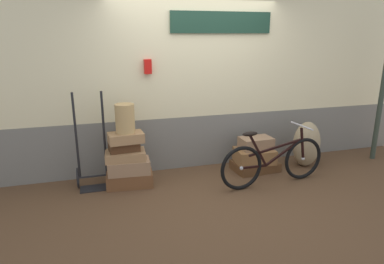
{
  "coord_description": "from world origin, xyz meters",
  "views": [
    {
      "loc": [
        -1.49,
        -4.15,
        2.03
      ],
      "look_at": [
        -0.2,
        0.23,
        0.73
      ],
      "focal_mm": 32.26,
      "sensor_mm": 36.0,
      "label": 1
    }
  ],
  "objects_px": {
    "suitcase_0": "(130,179)",
    "burlap_sack": "(306,144)",
    "bicycle": "(273,162)",
    "suitcase_6": "(254,156)",
    "wicker_basket": "(125,118)",
    "suitcase_3": "(124,146)",
    "suitcase_5": "(255,166)",
    "suitcase_7": "(256,143)",
    "luggage_trolley": "(93,165)",
    "suitcase_2": "(125,155)",
    "suitcase_1": "(129,166)",
    "suitcase_4": "(126,138)"
  },
  "relations": [
    {
      "from": "suitcase_3",
      "to": "suitcase_5",
      "type": "relative_size",
      "value": 0.6
    },
    {
      "from": "suitcase_1",
      "to": "wicker_basket",
      "type": "xyz_separation_m",
      "value": [
        -0.01,
        0.03,
        0.67
      ]
    },
    {
      "from": "suitcase_0",
      "to": "bicycle",
      "type": "relative_size",
      "value": 0.39
    },
    {
      "from": "suitcase_7",
      "to": "wicker_basket",
      "type": "height_order",
      "value": "wicker_basket"
    },
    {
      "from": "suitcase_5",
      "to": "luggage_trolley",
      "type": "height_order",
      "value": "luggage_trolley"
    },
    {
      "from": "suitcase_6",
      "to": "wicker_basket",
      "type": "relative_size",
      "value": 1.49
    },
    {
      "from": "burlap_sack",
      "to": "suitcase_0",
      "type": "bearing_deg",
      "value": 179.3
    },
    {
      "from": "suitcase_0",
      "to": "burlap_sack",
      "type": "height_order",
      "value": "burlap_sack"
    },
    {
      "from": "suitcase_2",
      "to": "suitcase_5",
      "type": "relative_size",
      "value": 0.8
    },
    {
      "from": "suitcase_0",
      "to": "wicker_basket",
      "type": "bearing_deg",
      "value": 163.32
    },
    {
      "from": "luggage_trolley",
      "to": "wicker_basket",
      "type": "bearing_deg",
      "value": -13.13
    },
    {
      "from": "suitcase_6",
      "to": "suitcase_4",
      "type": "bearing_deg",
      "value": -174.59
    },
    {
      "from": "burlap_sack",
      "to": "bicycle",
      "type": "bearing_deg",
      "value": -150.77
    },
    {
      "from": "suitcase_0",
      "to": "luggage_trolley",
      "type": "relative_size",
      "value": 0.47
    },
    {
      "from": "suitcase_1",
      "to": "suitcase_5",
      "type": "relative_size",
      "value": 0.85
    },
    {
      "from": "suitcase_2",
      "to": "suitcase_4",
      "type": "xyz_separation_m",
      "value": [
        0.02,
        -0.01,
        0.25
      ]
    },
    {
      "from": "suitcase_4",
      "to": "suitcase_7",
      "type": "bearing_deg",
      "value": -3.7
    },
    {
      "from": "suitcase_7",
      "to": "burlap_sack",
      "type": "bearing_deg",
      "value": -6.16
    },
    {
      "from": "suitcase_1",
      "to": "suitcase_7",
      "type": "xyz_separation_m",
      "value": [
        1.92,
        0.04,
        0.15
      ]
    },
    {
      "from": "suitcase_5",
      "to": "suitcase_7",
      "type": "xyz_separation_m",
      "value": [
        -0.0,
        -0.0,
        0.37
      ]
    },
    {
      "from": "suitcase_5",
      "to": "burlap_sack",
      "type": "xyz_separation_m",
      "value": [
        0.85,
        -0.06,
        0.29
      ]
    },
    {
      "from": "suitcase_6",
      "to": "wicker_basket",
      "type": "xyz_separation_m",
      "value": [
        -1.91,
        -0.0,
        0.71
      ]
    },
    {
      "from": "suitcase_0",
      "to": "luggage_trolley",
      "type": "height_order",
      "value": "luggage_trolley"
    },
    {
      "from": "suitcase_0",
      "to": "suitcase_4",
      "type": "relative_size",
      "value": 1.36
    },
    {
      "from": "suitcase_3",
      "to": "suitcase_7",
      "type": "height_order",
      "value": "suitcase_3"
    },
    {
      "from": "suitcase_1",
      "to": "luggage_trolley",
      "type": "xyz_separation_m",
      "value": [
        -0.47,
        0.14,
        0.02
      ]
    },
    {
      "from": "suitcase_7",
      "to": "bicycle",
      "type": "xyz_separation_m",
      "value": [
        -0.0,
        -0.53,
        -0.1
      ]
    },
    {
      "from": "luggage_trolley",
      "to": "burlap_sack",
      "type": "distance_m",
      "value": 3.25
    },
    {
      "from": "suitcase_7",
      "to": "burlap_sack",
      "type": "relative_size",
      "value": 0.66
    },
    {
      "from": "suitcase_3",
      "to": "wicker_basket",
      "type": "height_order",
      "value": "wicker_basket"
    },
    {
      "from": "suitcase_6",
      "to": "suitcase_7",
      "type": "bearing_deg",
      "value": 34.53
    },
    {
      "from": "suitcase_1",
      "to": "bicycle",
      "type": "bearing_deg",
      "value": -10.35
    },
    {
      "from": "suitcase_5",
      "to": "suitcase_6",
      "type": "bearing_deg",
      "value": -155.37
    },
    {
      "from": "suitcase_0",
      "to": "suitcase_4",
      "type": "height_order",
      "value": "suitcase_4"
    },
    {
      "from": "suitcase_7",
      "to": "luggage_trolley",
      "type": "relative_size",
      "value": 0.36
    },
    {
      "from": "suitcase_1",
      "to": "burlap_sack",
      "type": "relative_size",
      "value": 0.78
    },
    {
      "from": "suitcase_1",
      "to": "suitcase_6",
      "type": "xyz_separation_m",
      "value": [
        1.9,
        0.03,
        -0.05
      ]
    },
    {
      "from": "suitcase_1",
      "to": "suitcase_6",
      "type": "relative_size",
      "value": 0.99
    },
    {
      "from": "suitcase_2",
      "to": "suitcase_7",
      "type": "bearing_deg",
      "value": 4.72
    },
    {
      "from": "suitcase_0",
      "to": "suitcase_2",
      "type": "distance_m",
      "value": 0.35
    },
    {
      "from": "wicker_basket",
      "to": "burlap_sack",
      "type": "bearing_deg",
      "value": -0.87
    },
    {
      "from": "suitcase_2",
      "to": "bicycle",
      "type": "distance_m",
      "value": 2.03
    },
    {
      "from": "suitcase_6",
      "to": "bicycle",
      "type": "bearing_deg",
      "value": -82.99
    },
    {
      "from": "suitcase_5",
      "to": "luggage_trolley",
      "type": "bearing_deg",
      "value": 173.61
    },
    {
      "from": "suitcase_1",
      "to": "suitcase_3",
      "type": "height_order",
      "value": "suitcase_3"
    },
    {
      "from": "bicycle",
      "to": "suitcase_7",
      "type": "bearing_deg",
      "value": 89.92
    },
    {
      "from": "suitcase_1",
      "to": "suitcase_4",
      "type": "xyz_separation_m",
      "value": [
        -0.02,
        0.01,
        0.41
      ]
    },
    {
      "from": "luggage_trolley",
      "to": "suitcase_5",
      "type": "bearing_deg",
      "value": -2.17
    },
    {
      "from": "suitcase_3",
      "to": "suitcase_4",
      "type": "xyz_separation_m",
      "value": [
        0.03,
        -0.03,
        0.13
      ]
    },
    {
      "from": "suitcase_6",
      "to": "bicycle",
      "type": "xyz_separation_m",
      "value": [
        0.02,
        -0.52,
        0.09
      ]
    }
  ]
}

